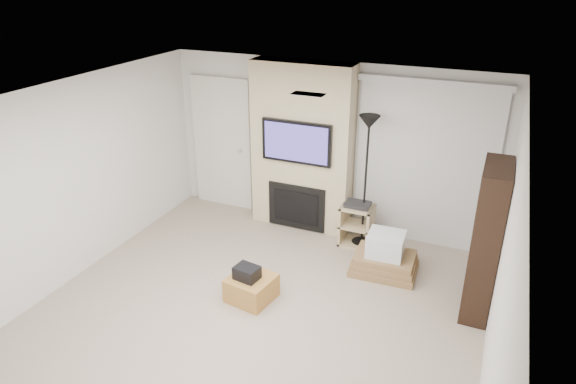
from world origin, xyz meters
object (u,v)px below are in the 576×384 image
at_px(floor_lamp, 368,145).
at_px(av_stand, 357,222).
at_px(box_stack, 385,257).
at_px(bookshelf, 486,241).
at_px(ottoman, 251,288).

xyz_separation_m(floor_lamp, av_stand, (-0.07, -0.04, -1.16)).
height_order(floor_lamp, av_stand, floor_lamp).
distance_m(floor_lamp, box_stack, 1.50).
xyz_separation_m(av_stand, box_stack, (0.55, -0.56, -0.13)).
xyz_separation_m(av_stand, bookshelf, (1.72, -0.90, 0.55)).
bearing_deg(floor_lamp, av_stand, -149.23).
bearing_deg(floor_lamp, ottoman, -115.09).
xyz_separation_m(ottoman, bookshelf, (2.51, 0.89, 0.75)).
bearing_deg(floor_lamp, bookshelf, -29.70).
bearing_deg(box_stack, av_stand, 134.58).
bearing_deg(box_stack, bookshelf, -16.05).
height_order(av_stand, bookshelf, bookshelf).
relative_size(ottoman, bookshelf, 0.28).
xyz_separation_m(ottoman, floor_lamp, (0.86, 1.83, 1.36)).
xyz_separation_m(ottoman, av_stand, (0.78, 1.79, 0.20)).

